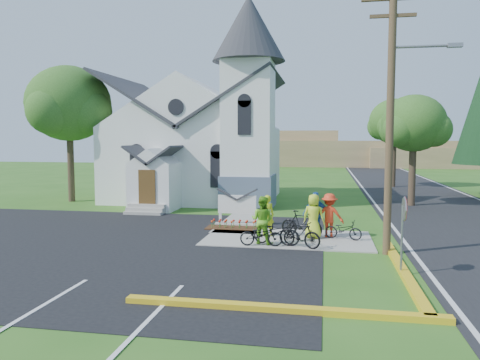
% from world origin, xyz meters
% --- Properties ---
extents(ground, '(120.00, 120.00, 0.00)m').
position_xyz_m(ground, '(0.00, 0.00, 0.00)').
color(ground, '#2C5D1A').
rests_on(ground, ground).
extents(parking_lot, '(20.00, 16.00, 0.02)m').
position_xyz_m(parking_lot, '(-7.00, -2.00, 0.01)').
color(parking_lot, black).
rests_on(parking_lot, ground).
extents(road, '(8.00, 90.00, 0.02)m').
position_xyz_m(road, '(10.00, 15.00, 0.01)').
color(road, black).
rests_on(road, ground).
extents(sidewalk, '(7.00, 4.00, 0.05)m').
position_xyz_m(sidewalk, '(1.50, 0.50, 0.03)').
color(sidewalk, gray).
rests_on(sidewalk, ground).
extents(church, '(12.35, 12.00, 13.00)m').
position_xyz_m(church, '(-5.48, 12.48, 5.25)').
color(church, white).
rests_on(church, ground).
extents(church_sign, '(2.20, 0.40, 1.70)m').
position_xyz_m(church_sign, '(-1.20, 3.20, 1.03)').
color(church_sign, gray).
rests_on(church_sign, ground).
extents(flower_bed, '(2.60, 1.10, 0.07)m').
position_xyz_m(flower_bed, '(-1.20, 2.30, 0.04)').
color(flower_bed, '#3B2310').
rests_on(flower_bed, ground).
extents(utility_pole, '(3.45, 0.28, 10.00)m').
position_xyz_m(utility_pole, '(5.36, -1.50, 5.40)').
color(utility_pole, '#4D3B26').
rests_on(utility_pole, ground).
extents(stop_sign, '(0.11, 0.76, 2.48)m').
position_xyz_m(stop_sign, '(5.43, -4.20, 1.78)').
color(stop_sign, gray).
rests_on(stop_sign, ground).
extents(tree_lot_corner, '(5.60, 5.60, 9.15)m').
position_xyz_m(tree_lot_corner, '(-14.00, 10.00, 6.60)').
color(tree_lot_corner, '#35281D').
rests_on(tree_lot_corner, ground).
extents(tree_road_near, '(4.00, 4.00, 7.05)m').
position_xyz_m(tree_road_near, '(8.50, 12.00, 5.21)').
color(tree_road_near, '#35281D').
rests_on(tree_road_near, ground).
extents(tree_road_mid, '(4.40, 4.40, 7.80)m').
position_xyz_m(tree_road_mid, '(9.00, 24.00, 5.78)').
color(tree_road_mid, '#35281D').
rests_on(tree_road_mid, ground).
extents(distant_hills, '(61.00, 10.00, 5.60)m').
position_xyz_m(distant_hills, '(3.36, 56.33, 2.17)').
color(distant_hills, olive).
rests_on(distant_hills, ground).
extents(cyclist_0, '(0.75, 0.60, 1.79)m').
position_xyz_m(cyclist_0, '(0.56, 0.77, 0.94)').
color(cyclist_0, '#B9D018').
rests_on(cyclist_0, sidewalk).
extents(bike_0, '(1.71, 0.68, 0.88)m').
position_xyz_m(bike_0, '(0.59, -1.20, 0.49)').
color(bike_0, black).
rests_on(bike_0, sidewalk).
extents(cyclist_1, '(1.09, 0.95, 1.93)m').
position_xyz_m(cyclist_1, '(0.57, -0.81, 1.01)').
color(cyclist_1, '#68BA23').
rests_on(cyclist_1, sidewalk).
extents(bike_1, '(1.94, 1.12, 1.13)m').
position_xyz_m(bike_1, '(2.06, 0.85, 0.61)').
color(bike_1, black).
rests_on(bike_1, sidewalk).
extents(cyclist_2, '(1.19, 0.64, 1.94)m').
position_xyz_m(cyclist_2, '(2.66, 0.99, 1.02)').
color(cyclist_2, '#235FB3').
rests_on(cyclist_2, sidewalk).
extents(bike_2, '(2.01, 1.04, 1.01)m').
position_xyz_m(bike_2, '(1.15, -0.84, 0.55)').
color(bike_2, black).
rests_on(bike_2, sidewalk).
extents(cyclist_3, '(1.28, 0.82, 1.88)m').
position_xyz_m(cyclist_3, '(3.23, 1.00, 0.99)').
color(cyclist_3, red).
rests_on(cyclist_3, sidewalk).
extents(bike_3, '(1.82, 1.15, 1.06)m').
position_xyz_m(bike_3, '(2.08, -1.20, 0.58)').
color(bike_3, black).
rests_on(bike_3, sidewalk).
extents(cyclist_4, '(1.04, 0.81, 1.89)m').
position_xyz_m(cyclist_4, '(2.57, 0.65, 0.99)').
color(cyclist_4, '#C3DD29').
rests_on(cyclist_4, sidewalk).
extents(bike_4, '(1.64, 0.94, 0.82)m').
position_xyz_m(bike_4, '(3.81, 0.62, 0.46)').
color(bike_4, black).
rests_on(bike_4, sidewalk).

